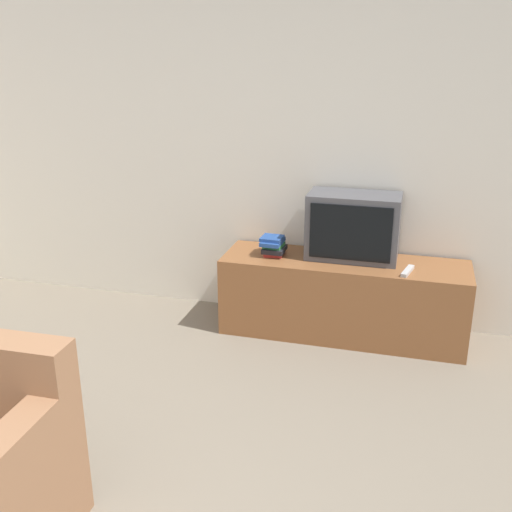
% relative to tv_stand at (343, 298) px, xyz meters
% --- Properties ---
extents(wall_back, '(9.00, 0.06, 2.60)m').
position_rel_tv_stand_xyz_m(wall_back, '(-0.77, 0.30, 1.02)').
color(wall_back, silver).
rests_on(wall_back, ground_plane).
extents(tv_stand, '(1.69, 0.49, 0.55)m').
position_rel_tv_stand_xyz_m(tv_stand, '(0.00, 0.00, 0.00)').
color(tv_stand, brown).
rests_on(tv_stand, ground_plane).
extents(television, '(0.62, 0.34, 0.46)m').
position_rel_tv_stand_xyz_m(television, '(0.04, 0.08, 0.50)').
color(television, '#4C4C51').
rests_on(television, tv_stand).
extents(book_stack, '(0.17, 0.21, 0.13)m').
position_rel_tv_stand_xyz_m(book_stack, '(-0.50, -0.01, 0.34)').
color(book_stack, '#B72D28').
rests_on(book_stack, tv_stand).
extents(remote_on_stand, '(0.08, 0.20, 0.02)m').
position_rel_tv_stand_xyz_m(remote_on_stand, '(0.42, -0.12, 0.29)').
color(remote_on_stand, '#B7B7B7').
rests_on(remote_on_stand, tv_stand).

